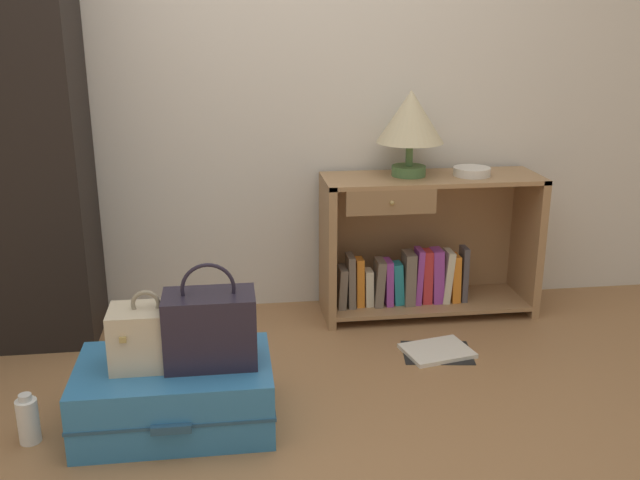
{
  "coord_description": "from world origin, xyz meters",
  "views": [
    {
      "loc": [
        -0.16,
        -2.17,
        1.5
      ],
      "look_at": [
        0.24,
        0.82,
        0.55
      ],
      "focal_mm": 40.31,
      "sensor_mm": 36.0,
      "label": 1
    }
  ],
  "objects_px": {
    "bookshelf": "(421,249)",
    "table_lamp": "(411,119)",
    "suitcase_large": "(175,394)",
    "bottle": "(28,420)",
    "open_book_on_floor": "(437,351)",
    "bowl": "(472,172)",
    "train_case": "(148,336)",
    "handbag": "(210,328)"
  },
  "relations": [
    {
      "from": "table_lamp",
      "to": "suitcase_large",
      "type": "bearing_deg",
      "value": -139.38
    },
    {
      "from": "table_lamp",
      "to": "suitcase_large",
      "type": "height_order",
      "value": "table_lamp"
    },
    {
      "from": "bottle",
      "to": "open_book_on_floor",
      "type": "xyz_separation_m",
      "value": [
        1.69,
        0.5,
        -0.08
      ]
    },
    {
      "from": "train_case",
      "to": "table_lamp",
      "type": "bearing_deg",
      "value": 38.52
    },
    {
      "from": "bookshelf",
      "to": "handbag",
      "type": "height_order",
      "value": "bookshelf"
    },
    {
      "from": "table_lamp",
      "to": "train_case",
      "type": "relative_size",
      "value": 1.42
    },
    {
      "from": "bookshelf",
      "to": "table_lamp",
      "type": "distance_m",
      "value": 0.67
    },
    {
      "from": "bookshelf",
      "to": "bowl",
      "type": "bearing_deg",
      "value": -6.79
    },
    {
      "from": "suitcase_large",
      "to": "open_book_on_floor",
      "type": "xyz_separation_m",
      "value": [
        1.16,
        0.45,
        -0.12
      ]
    },
    {
      "from": "handbag",
      "to": "suitcase_large",
      "type": "bearing_deg",
      "value": 175.36
    },
    {
      "from": "bowl",
      "to": "open_book_on_floor",
      "type": "xyz_separation_m",
      "value": [
        -0.28,
        -0.47,
        -0.74
      ]
    },
    {
      "from": "bookshelf",
      "to": "train_case",
      "type": "relative_size",
      "value": 3.69
    },
    {
      "from": "open_book_on_floor",
      "to": "bottle",
      "type": "bearing_deg",
      "value": -163.37
    },
    {
      "from": "bookshelf",
      "to": "bowl",
      "type": "distance_m",
      "value": 0.47
    },
    {
      "from": "table_lamp",
      "to": "handbag",
      "type": "bearing_deg",
      "value": -135.18
    },
    {
      "from": "open_book_on_floor",
      "to": "suitcase_large",
      "type": "bearing_deg",
      "value": -158.67
    },
    {
      "from": "train_case",
      "to": "handbag",
      "type": "relative_size",
      "value": 0.75
    },
    {
      "from": "suitcase_large",
      "to": "bottle",
      "type": "height_order",
      "value": "suitcase_large"
    },
    {
      "from": "bowl",
      "to": "open_book_on_floor",
      "type": "distance_m",
      "value": 0.92
    },
    {
      "from": "bowl",
      "to": "train_case",
      "type": "distance_m",
      "value": 1.82
    },
    {
      "from": "bookshelf",
      "to": "train_case",
      "type": "xyz_separation_m",
      "value": [
        -1.29,
        -0.95,
        0.03
      ]
    },
    {
      "from": "suitcase_large",
      "to": "bottle",
      "type": "xyz_separation_m",
      "value": [
        -0.53,
        -0.05,
        -0.04
      ]
    },
    {
      "from": "table_lamp",
      "to": "bottle",
      "type": "bearing_deg",
      "value": -148.39
    },
    {
      "from": "bookshelf",
      "to": "open_book_on_floor",
      "type": "distance_m",
      "value": 0.6
    },
    {
      "from": "bowl",
      "to": "bookshelf",
      "type": "bearing_deg",
      "value": 173.21
    },
    {
      "from": "suitcase_large",
      "to": "bowl",
      "type": "bearing_deg",
      "value": 32.74
    },
    {
      "from": "train_case",
      "to": "open_book_on_floor",
      "type": "distance_m",
      "value": 1.37
    },
    {
      "from": "table_lamp",
      "to": "handbag",
      "type": "relative_size",
      "value": 1.07
    },
    {
      "from": "bowl",
      "to": "handbag",
      "type": "xyz_separation_m",
      "value": [
        -1.3,
        -0.94,
        -0.35
      ]
    },
    {
      "from": "bottle",
      "to": "bookshelf",
      "type": "bearing_deg",
      "value": 30.12
    },
    {
      "from": "bookshelf",
      "to": "bottle",
      "type": "relative_size",
      "value": 5.67
    },
    {
      "from": "handbag",
      "to": "bottle",
      "type": "xyz_separation_m",
      "value": [
        -0.67,
        -0.04,
        -0.31
      ]
    },
    {
      "from": "table_lamp",
      "to": "handbag",
      "type": "xyz_separation_m",
      "value": [
        -0.98,
        -0.98,
        -0.61
      ]
    },
    {
      "from": "suitcase_large",
      "to": "bookshelf",
      "type": "bearing_deg",
      "value": 38.36
    },
    {
      "from": "train_case",
      "to": "bowl",
      "type": "bearing_deg",
      "value": 31.21
    },
    {
      "from": "bowl",
      "to": "handbag",
      "type": "distance_m",
      "value": 1.64
    },
    {
      "from": "bookshelf",
      "to": "suitcase_large",
      "type": "bearing_deg",
      "value": -141.64
    },
    {
      "from": "table_lamp",
      "to": "bowl",
      "type": "relative_size",
      "value": 2.28
    },
    {
      "from": "suitcase_large",
      "to": "handbag",
      "type": "height_order",
      "value": "handbag"
    },
    {
      "from": "bookshelf",
      "to": "suitcase_large",
      "type": "relative_size",
      "value": 1.49
    },
    {
      "from": "bookshelf",
      "to": "handbag",
      "type": "distance_m",
      "value": 1.44
    },
    {
      "from": "bookshelf",
      "to": "open_book_on_floor",
      "type": "xyz_separation_m",
      "value": [
        -0.05,
        -0.5,
        -0.33
      ]
    }
  ]
}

